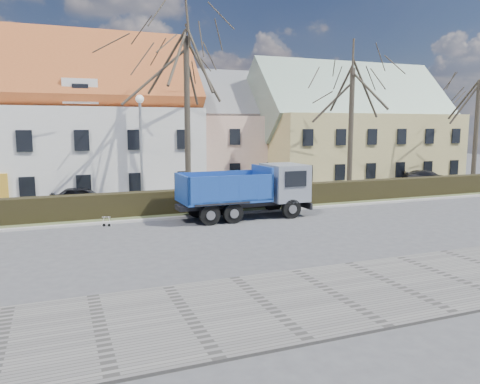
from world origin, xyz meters
name	(u,v)px	position (x,y,z in m)	size (l,w,h in m)	color
ground	(276,231)	(0.00, 0.00, 0.00)	(120.00, 120.00, 0.00)	#474749
sidewalk_near	(395,285)	(0.00, -8.50, 0.04)	(80.00, 5.00, 0.08)	slate
curb_far	(241,213)	(0.00, 4.60, 0.06)	(80.00, 0.30, 0.12)	#B2ADA7
grass_strip	(231,209)	(0.00, 6.20, 0.05)	(80.00, 3.00, 0.10)	#4B5630
hedge	(232,199)	(0.00, 6.00, 0.65)	(60.00, 0.90, 1.30)	black
building_white	(2,129)	(-13.00, 16.00, 4.75)	(26.80, 10.80, 9.50)	silver
building_pink	(219,137)	(4.00, 20.00, 4.00)	(10.80, 8.80, 8.00)	beige
building_yellow	(351,134)	(16.00, 17.00, 4.25)	(18.80, 10.80, 8.50)	tan
tree_1	(187,104)	(-2.00, 8.50, 6.33)	(9.20, 9.20, 12.65)	#352F25
tree_2	(351,119)	(10.00, 8.50, 5.50)	(8.00, 8.00, 11.00)	#352F25
tree_3	(477,123)	(22.00, 8.50, 5.23)	(7.60, 7.60, 10.45)	#352F25
dump_truck	(240,191)	(-0.48, 3.50, 1.49)	(7.43, 2.76, 2.97)	navy
streetlight	(141,154)	(-5.14, 7.00, 3.40)	(0.53, 0.53, 6.80)	#A2A2A3
cart_frame	(103,221)	(-7.65, 4.03, 0.28)	(0.61, 0.35, 0.56)	silver
parked_car_a	(83,197)	(-8.26, 10.32, 0.65)	(1.52, 3.79, 1.29)	black
parked_car_b	(427,178)	(19.64, 11.05, 0.63)	(1.77, 4.37, 1.27)	black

